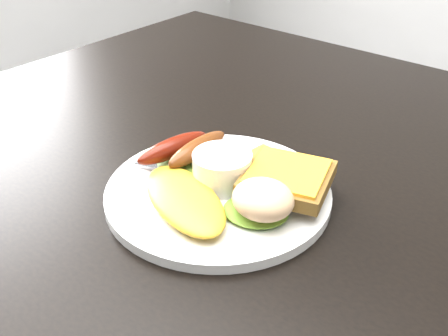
{
  "coord_description": "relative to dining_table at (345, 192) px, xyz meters",
  "views": [
    {
      "loc": [
        0.21,
        -0.47,
        1.08
      ],
      "look_at": [
        -0.09,
        -0.11,
        0.78
      ],
      "focal_mm": 42.0,
      "sensor_mm": 36.0,
      "label": 1
    }
  ],
  "objects": [
    {
      "name": "sausage_a",
      "position": [
        -0.16,
        -0.12,
        0.05
      ],
      "size": [
        0.04,
        0.1,
        0.02
      ],
      "primitive_type": "ellipsoid",
      "rotation": [
        0.0,
        0.0,
        -0.15
      ],
      "color": "#680901",
      "rests_on": "lettuce_left"
    },
    {
      "name": "fork",
      "position": [
        -0.12,
        -0.12,
        0.03
      ],
      "size": [
        0.14,
        0.06,
        0.0
      ],
      "primitive_type": "cube",
      "rotation": [
        0.0,
        0.0,
        0.36
      ],
      "color": "#ADAFB7",
      "rests_on": "plate"
    },
    {
      "name": "dining_table",
      "position": [
        0.0,
        0.0,
        0.0
      ],
      "size": [
        1.2,
        0.8,
        0.04
      ],
      "primitive_type": "cube",
      "color": "black",
      "rests_on": "ground"
    },
    {
      "name": "lettuce_right",
      "position": [
        -0.03,
        -0.13,
        0.04
      ],
      "size": [
        0.08,
        0.08,
        0.01
      ],
      "primitive_type": "ellipsoid",
      "rotation": [
        0.0,
        0.0,
        0.38
      ],
      "color": "olive",
      "rests_on": "plate"
    },
    {
      "name": "plate",
      "position": [
        -0.09,
        -0.12,
        0.03
      ],
      "size": [
        0.24,
        0.24,
        0.01
      ],
      "primitive_type": "cylinder",
      "color": "white",
      "rests_on": "dining_table"
    },
    {
      "name": "sausage_b",
      "position": [
        -0.14,
        -0.1,
        0.05
      ],
      "size": [
        0.03,
        0.09,
        0.02
      ],
      "primitive_type": "ellipsoid",
      "rotation": [
        0.0,
        0.0,
        0.02
      ],
      "color": "brown",
      "rests_on": "lettuce_left"
    },
    {
      "name": "lettuce_left",
      "position": [
        -0.14,
        -0.11,
        0.04
      ],
      "size": [
        0.09,
        0.09,
        0.01
      ],
      "primitive_type": "ellipsoid",
      "rotation": [
        0.0,
        0.0,
        0.19
      ],
      "color": "olive",
      "rests_on": "plate"
    },
    {
      "name": "potato_salad",
      "position": [
        -0.02,
        -0.14,
        0.06
      ],
      "size": [
        0.07,
        0.06,
        0.03
      ],
      "primitive_type": "ellipsoid",
      "rotation": [
        0.0,
        0.0,
        -0.11
      ],
      "color": "beige",
      "rests_on": "lettuce_right"
    },
    {
      "name": "omelette",
      "position": [
        -0.09,
        -0.17,
        0.04
      ],
      "size": [
        0.15,
        0.11,
        0.02
      ],
      "primitive_type": "ellipsoid",
      "rotation": [
        0.0,
        0.0,
        -0.41
      ],
      "color": "yellow",
      "rests_on": "plate"
    },
    {
      "name": "toast_b",
      "position": [
        -0.03,
        -0.09,
        0.05
      ],
      "size": [
        0.11,
        0.11,
        0.01
      ],
      "primitive_type": "cube",
      "rotation": [
        0.0,
        0.0,
        0.3
      ],
      "color": "brown",
      "rests_on": "toast_a"
    },
    {
      "name": "toast_a",
      "position": [
        -0.07,
        -0.07,
        0.04
      ],
      "size": [
        0.07,
        0.07,
        0.01
      ],
      "primitive_type": "cube",
      "rotation": [
        0.0,
        0.0,
        -0.1
      ],
      "color": "olive",
      "rests_on": "plate"
    },
    {
      "name": "ramekin",
      "position": [
        -0.09,
        -0.11,
        0.05
      ],
      "size": [
        0.07,
        0.07,
        0.04
      ],
      "primitive_type": "cylinder",
      "rotation": [
        0.0,
        0.0,
        -0.08
      ],
      "color": "white",
      "rests_on": "plate"
    }
  ]
}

